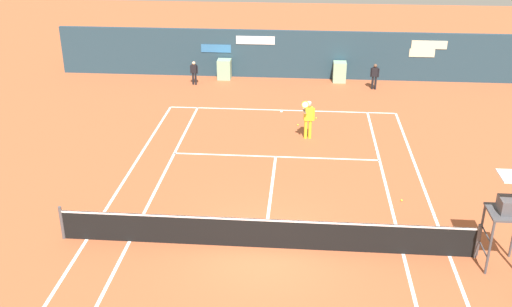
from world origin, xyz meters
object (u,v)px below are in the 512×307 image
at_px(tennis_ball_mid_court, 402,200).
at_px(tennis_ball_near_service_line, 298,125).
at_px(ball_kid_centre_post, 375,75).
at_px(umpire_chair, 509,208).
at_px(tennis_ball_by_sideline, 316,118).
at_px(player_on_baseline, 308,117).
at_px(ball_kid_left_post, 194,71).

relative_size(tennis_ball_mid_court, tennis_ball_near_service_line, 1.00).
height_order(ball_kid_centre_post, tennis_ball_near_service_line, ball_kid_centre_post).
relative_size(umpire_chair, ball_kid_centre_post, 2.05).
bearing_deg(tennis_ball_by_sideline, umpire_chair, -65.88).
relative_size(player_on_baseline, ball_kid_centre_post, 1.36).
height_order(tennis_ball_mid_court, tennis_ball_near_service_line, same).
distance_m(ball_kid_centre_post, tennis_ball_mid_court, 12.14).
xyz_separation_m(umpire_chair, player_on_baseline, (-5.32, 8.70, -0.83)).
relative_size(tennis_ball_near_service_line, tennis_ball_by_sideline, 1.00).
bearing_deg(ball_kid_left_post, ball_kid_centre_post, -172.63).
bearing_deg(tennis_ball_near_service_line, ball_kid_left_post, 135.45).
bearing_deg(ball_kid_left_post, umpire_chair, 133.31).
relative_size(ball_kid_centre_post, tennis_ball_near_service_line, 19.83).
xyz_separation_m(player_on_baseline, tennis_ball_by_sideline, (0.38, 2.33, -0.94)).
bearing_deg(player_on_baseline, ball_kid_left_post, -57.35).
xyz_separation_m(ball_kid_centre_post, tennis_ball_by_sideline, (-3.01, -4.59, -0.74)).
bearing_deg(ball_kid_centre_post, tennis_ball_by_sideline, 65.58).
bearing_deg(umpire_chair, tennis_ball_near_service_line, 29.57).
xyz_separation_m(ball_kid_left_post, tennis_ball_near_service_line, (5.58, -5.49, -0.69)).
xyz_separation_m(umpire_chair, ball_kid_left_post, (-11.32, 15.62, -1.07)).
height_order(umpire_chair, tennis_ball_mid_court, umpire_chair).
bearing_deg(ball_kid_left_post, tennis_ball_by_sideline, 151.66).
xyz_separation_m(umpire_chair, tennis_ball_by_sideline, (-4.94, 11.03, -1.76)).
bearing_deg(tennis_ball_mid_court, tennis_ball_by_sideline, 110.29).
bearing_deg(tennis_ball_near_service_line, player_on_baseline, -73.37).
xyz_separation_m(ball_kid_centre_post, tennis_ball_near_service_line, (-3.82, -5.49, -0.74)).
bearing_deg(umpire_chair, ball_kid_centre_post, 7.04).
height_order(ball_kid_left_post, tennis_ball_mid_court, ball_kid_left_post).
xyz_separation_m(umpire_chair, tennis_ball_near_service_line, (-5.74, 10.12, -1.76)).
distance_m(ball_kid_left_post, tennis_ball_mid_court, 15.21).
distance_m(umpire_chair, player_on_baseline, 10.23).
xyz_separation_m(umpire_chair, ball_kid_centre_post, (-1.93, 15.62, -1.02)).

